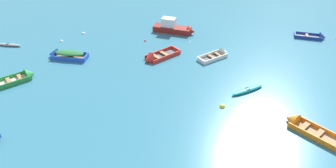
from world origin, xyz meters
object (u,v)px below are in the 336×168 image
(rowboat_red_back_row_right, at_px, (154,58))
(rowboat_white_back_row_left, at_px, (219,54))
(kayak_turquoise_far_left, at_px, (247,90))
(rowboat_green_center, at_px, (21,77))
(rowboat_blue_foreground_center, at_px, (64,55))
(kayak_grey_near_right, at_px, (8,45))
(mooring_buoy_midfield, at_px, (145,41))
(motor_launch_maroon_far_back, at_px, (175,28))
(mooring_buoy_between_boats_left, at_px, (222,107))
(mooring_buoy_central, at_px, (61,41))
(rowboat_orange_outer_left, at_px, (301,125))
(mooring_buoy_between_boats_right, at_px, (83,34))
(rowboat_deep_blue_near_camera, at_px, (317,37))

(rowboat_red_back_row_right, distance_m, rowboat_white_back_row_left, 7.01)
(kayak_turquoise_far_left, height_order, rowboat_green_center, rowboat_green_center)
(rowboat_blue_foreground_center, height_order, kayak_turquoise_far_left, rowboat_blue_foreground_center)
(kayak_grey_near_right, relative_size, mooring_buoy_midfield, 11.26)
(motor_launch_maroon_far_back, bearing_deg, mooring_buoy_between_boats_left, -70.72)
(rowboat_blue_foreground_center, bearing_deg, kayak_grey_near_right, 163.81)
(kayak_turquoise_far_left, relative_size, motor_launch_maroon_far_back, 0.60)
(mooring_buoy_central, bearing_deg, motor_launch_maroon_far_back, 16.64)
(rowboat_red_back_row_right, height_order, mooring_buoy_midfield, rowboat_red_back_row_right)
(rowboat_orange_outer_left, relative_size, mooring_buoy_central, 12.24)
(rowboat_orange_outer_left, relative_size, kayak_grey_near_right, 1.32)
(kayak_turquoise_far_left, relative_size, rowboat_green_center, 0.83)
(motor_launch_maroon_far_back, relative_size, mooring_buoy_between_boats_right, 13.48)
(rowboat_deep_blue_near_camera, bearing_deg, kayak_turquoise_far_left, -127.62)
(rowboat_white_back_row_left, bearing_deg, mooring_buoy_between_boats_left, -90.48)
(kayak_turquoise_far_left, xyz_separation_m, rowboat_red_back_row_right, (-9.10, 5.06, 0.03))
(kayak_turquoise_far_left, height_order, rowboat_white_back_row_left, rowboat_white_back_row_left)
(rowboat_green_center, distance_m, mooring_buoy_midfield, 14.03)
(rowboat_deep_blue_near_camera, distance_m, mooring_buoy_midfield, 20.30)
(kayak_turquoise_far_left, xyz_separation_m, rowboat_orange_outer_left, (3.57, -4.56, 0.04))
(mooring_buoy_between_boats_left, height_order, mooring_buoy_central, mooring_buoy_between_boats_left)
(rowboat_orange_outer_left, bearing_deg, rowboat_white_back_row_left, 117.62)
(rowboat_white_back_row_left, height_order, mooring_buoy_central, rowboat_white_back_row_left)
(rowboat_white_back_row_left, bearing_deg, mooring_buoy_midfield, 161.26)
(rowboat_blue_foreground_center, relative_size, kayak_grey_near_right, 1.34)
(kayak_grey_near_right, distance_m, rowboat_deep_blue_near_camera, 35.80)
(rowboat_red_back_row_right, bearing_deg, mooring_buoy_between_boats_right, 148.84)
(mooring_buoy_midfield, distance_m, mooring_buoy_central, 9.76)
(rowboat_blue_foreground_center, distance_m, rowboat_orange_outer_left, 24.06)
(rowboat_deep_blue_near_camera, bearing_deg, rowboat_orange_outer_left, -109.14)
(rowboat_green_center, height_order, rowboat_red_back_row_right, rowboat_red_back_row_right)
(rowboat_orange_outer_left, height_order, motor_launch_maroon_far_back, motor_launch_maroon_far_back)
(rowboat_white_back_row_left, height_order, mooring_buoy_midfield, rowboat_white_back_row_left)
(rowboat_orange_outer_left, xyz_separation_m, rowboat_deep_blue_near_camera, (5.80, 16.72, -0.02))
(rowboat_red_back_row_right, bearing_deg, kayak_turquoise_far_left, -29.06)
(rowboat_blue_foreground_center, bearing_deg, rowboat_deep_blue_near_camera, 15.10)
(mooring_buoy_between_boats_left, bearing_deg, rowboat_green_center, 172.30)
(rowboat_blue_foreground_center, bearing_deg, mooring_buoy_midfield, 31.45)
(motor_launch_maroon_far_back, bearing_deg, rowboat_white_back_row_left, -47.46)
(rowboat_deep_blue_near_camera, bearing_deg, rowboat_red_back_row_right, -158.97)
(rowboat_deep_blue_near_camera, height_order, mooring_buoy_between_boats_left, rowboat_deep_blue_near_camera)
(mooring_buoy_central, bearing_deg, mooring_buoy_midfield, 5.93)
(rowboat_white_back_row_left, height_order, mooring_buoy_between_boats_left, rowboat_white_back_row_left)
(kayak_turquoise_far_left, height_order, mooring_buoy_central, kayak_turquoise_far_left)
(rowboat_white_back_row_left, distance_m, mooring_buoy_midfield, 8.97)
(kayak_turquoise_far_left, relative_size, rowboat_orange_outer_left, 0.75)
(rowboat_red_back_row_right, distance_m, mooring_buoy_between_boats_left, 10.17)
(rowboat_blue_foreground_center, xyz_separation_m, motor_launch_maroon_far_back, (11.16, 7.71, 0.19))
(mooring_buoy_midfield, bearing_deg, motor_launch_maroon_far_back, 41.56)
(rowboat_white_back_row_left, bearing_deg, mooring_buoy_central, 174.13)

